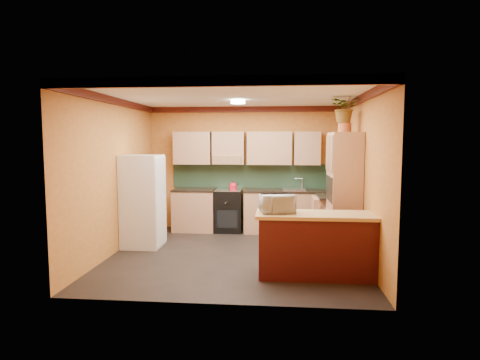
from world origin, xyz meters
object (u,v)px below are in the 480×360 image
at_px(pantry, 343,194).
at_px(breakfast_bar, 322,247).
at_px(base_cabinets_back, 258,212).
at_px(stove, 229,210).
at_px(fridge, 143,201).
at_px(microwave, 277,204).

xyz_separation_m(pantry, breakfast_bar, (-0.48, -1.21, -0.61)).
height_order(base_cabinets_back, breakfast_bar, same).
bearing_deg(pantry, stove, 143.65).
xyz_separation_m(stove, fridge, (-1.43, -1.39, 0.39)).
bearing_deg(microwave, fridge, 136.81).
bearing_deg(base_cabinets_back, pantry, -45.96).
height_order(stove, breakfast_bar, stove).
distance_m(base_cabinets_back, breakfast_bar, 3.00).
relative_size(stove, fridge, 0.54).
distance_m(base_cabinets_back, fridge, 2.51).
relative_size(pantry, breakfast_bar, 1.17).
relative_size(breakfast_bar, microwave, 3.76).
relative_size(stove, pantry, 0.43).
bearing_deg(breakfast_bar, microwave, 180.00).
height_order(base_cabinets_back, microwave, microwave).
distance_m(pantry, microwave, 1.65).
xyz_separation_m(stove, pantry, (2.17, -1.60, 0.59)).
height_order(stove, fridge, fridge).
bearing_deg(microwave, pantry, 33.53).
xyz_separation_m(stove, breakfast_bar, (1.69, -2.80, -0.02)).
height_order(pantry, microwave, pantry).
height_order(breakfast_bar, microwave, microwave).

